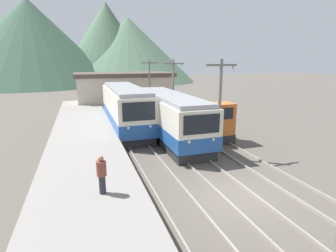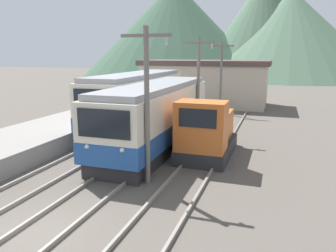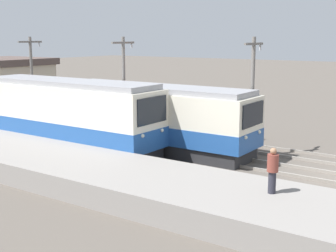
{
  "view_description": "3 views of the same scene",
  "coord_description": "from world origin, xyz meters",
  "px_view_note": "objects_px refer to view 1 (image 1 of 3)",
  "views": [
    {
      "loc": [
        -6.21,
        -9.26,
        6.0
      ],
      "look_at": [
        -0.81,
        6.94,
        1.74
      ],
      "focal_mm": 28.0,
      "sensor_mm": 36.0,
      "label": 1
    },
    {
      "loc": [
        6.44,
        -6.92,
        5.1
      ],
      "look_at": [
        1.44,
        7.95,
        1.64
      ],
      "focal_mm": 35.0,
      "sensor_mm": 36.0,
      "label": 2
    },
    {
      "loc": [
        -20.06,
        -5.19,
        6.11
      ],
      "look_at": [
        -1.27,
        7.74,
        1.74
      ],
      "focal_mm": 50.0,
      "sensor_mm": 36.0,
      "label": 3
    }
  ],
  "objects_px": {
    "catenary_mast_distant": "(150,83)",
    "person_on_platform": "(102,173)",
    "shunting_locomotive": "(208,123)",
    "catenary_mast_far": "(173,91)",
    "catenary_mast_mid": "(220,106)",
    "commuter_train_left": "(126,110)",
    "commuter_train_center": "(169,118)"
  },
  "relations": [
    {
      "from": "catenary_mast_distant",
      "to": "person_on_platform",
      "type": "bearing_deg",
      "value": -109.39
    },
    {
      "from": "shunting_locomotive",
      "to": "person_on_platform",
      "type": "xyz_separation_m",
      "value": [
        -8.88,
        -8.4,
        0.56
      ]
    },
    {
      "from": "catenary_mast_distant",
      "to": "person_on_platform",
      "type": "relative_size",
      "value": 3.9
    },
    {
      "from": "catenary_mast_far",
      "to": "person_on_platform",
      "type": "height_order",
      "value": "catenary_mast_far"
    },
    {
      "from": "catenary_mast_mid",
      "to": "catenary_mast_far",
      "type": "bearing_deg",
      "value": 90.0
    },
    {
      "from": "commuter_train_left",
      "to": "catenary_mast_distant",
      "type": "distance_m",
      "value": 9.3
    },
    {
      "from": "catenary_mast_far",
      "to": "person_on_platform",
      "type": "bearing_deg",
      "value": -120.44
    },
    {
      "from": "catenary_mast_mid",
      "to": "person_on_platform",
      "type": "height_order",
      "value": "catenary_mast_mid"
    },
    {
      "from": "shunting_locomotive",
      "to": "person_on_platform",
      "type": "bearing_deg",
      "value": -136.58
    },
    {
      "from": "shunting_locomotive",
      "to": "catenary_mast_distant",
      "type": "xyz_separation_m",
      "value": [
        -1.49,
        12.59,
        2.16
      ]
    },
    {
      "from": "person_on_platform",
      "to": "commuter_train_center",
      "type": "bearing_deg",
      "value": 57.56
    },
    {
      "from": "catenary_mast_mid",
      "to": "catenary_mast_distant",
      "type": "height_order",
      "value": "same"
    },
    {
      "from": "commuter_train_center",
      "to": "catenary_mast_mid",
      "type": "relative_size",
      "value": 1.93
    },
    {
      "from": "catenary_mast_distant",
      "to": "catenary_mast_mid",
      "type": "bearing_deg",
      "value": -90.0
    },
    {
      "from": "catenary_mast_mid",
      "to": "person_on_platform",
      "type": "distance_m",
      "value": 8.63
    },
    {
      "from": "catenary_mast_mid",
      "to": "catenary_mast_distant",
      "type": "relative_size",
      "value": 1.0
    },
    {
      "from": "shunting_locomotive",
      "to": "person_on_platform",
      "type": "distance_m",
      "value": 12.24
    },
    {
      "from": "catenary_mast_distant",
      "to": "shunting_locomotive",
      "type": "bearing_deg",
      "value": -83.25
    },
    {
      "from": "commuter_train_center",
      "to": "catenary_mast_distant",
      "type": "height_order",
      "value": "catenary_mast_distant"
    },
    {
      "from": "commuter_train_left",
      "to": "catenary_mast_distant",
      "type": "relative_size",
      "value": 1.86
    },
    {
      "from": "commuter_train_left",
      "to": "catenary_mast_far",
      "type": "relative_size",
      "value": 1.86
    },
    {
      "from": "catenary_mast_mid",
      "to": "person_on_platform",
      "type": "relative_size",
      "value": 3.9
    },
    {
      "from": "commuter_train_left",
      "to": "commuter_train_center",
      "type": "xyz_separation_m",
      "value": [
        2.8,
        -3.65,
        -0.13
      ]
    },
    {
      "from": "catenary_mast_distant",
      "to": "person_on_platform",
      "type": "distance_m",
      "value": 22.32
    },
    {
      "from": "commuter_train_center",
      "to": "catenary_mast_far",
      "type": "height_order",
      "value": "catenary_mast_far"
    },
    {
      "from": "commuter_train_left",
      "to": "catenary_mast_mid",
      "type": "bearing_deg",
      "value": -63.78
    },
    {
      "from": "commuter_train_left",
      "to": "catenary_mast_mid",
      "type": "xyz_separation_m",
      "value": [
        4.31,
        -8.75,
        1.59
      ]
    },
    {
      "from": "commuter_train_left",
      "to": "catenary_mast_far",
      "type": "height_order",
      "value": "catenary_mast_far"
    },
    {
      "from": "catenary_mast_mid",
      "to": "commuter_train_left",
      "type": "bearing_deg",
      "value": 116.22
    },
    {
      "from": "catenary_mast_far",
      "to": "catenary_mast_mid",
      "type": "bearing_deg",
      "value": -90.0
    },
    {
      "from": "catenary_mast_mid",
      "to": "catenary_mast_distant",
      "type": "distance_m",
      "value": 16.84
    },
    {
      "from": "commuter_train_center",
      "to": "person_on_platform",
      "type": "distance_m",
      "value": 10.97
    }
  ]
}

